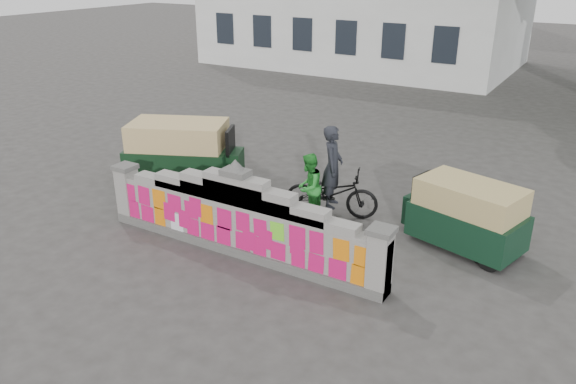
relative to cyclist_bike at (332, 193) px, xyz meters
name	(u,v)px	position (x,y,z in m)	size (l,w,h in m)	color
ground	(239,253)	(-0.79, -2.57, -0.56)	(100.00, 100.00, 0.00)	#383533
parapet_wall	(237,219)	(-0.79, -2.58, 0.19)	(6.48, 0.44, 2.01)	#4C4C49
cyclist_bike	(332,193)	(0.00, 0.00, 0.00)	(0.74, 2.13, 1.12)	black
cyclist_rider	(332,177)	(0.00, 0.00, 0.39)	(0.69, 0.45, 1.90)	#202229
pedestrian	(309,187)	(-0.36, -0.43, 0.22)	(0.76, 0.59, 1.56)	green
rickshaw_left	(182,153)	(-4.20, -0.27, 0.32)	(3.13, 2.35, 1.69)	black
rickshaw_right	(465,214)	(3.00, 0.03, 0.17)	(2.63, 1.72, 1.41)	black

